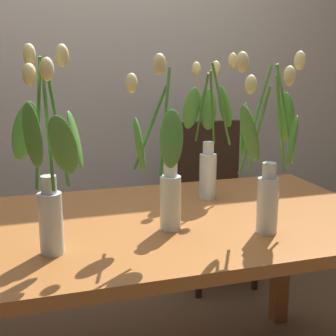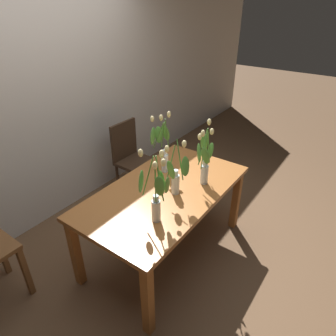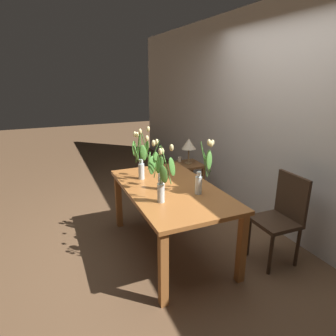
{
  "view_description": "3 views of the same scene",
  "coord_description": "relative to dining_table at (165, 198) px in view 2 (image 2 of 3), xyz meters",
  "views": [
    {
      "loc": [
        -0.43,
        -1.5,
        1.28
      ],
      "look_at": [
        0.04,
        -0.0,
        0.92
      ],
      "focal_mm": 50.21,
      "sensor_mm": 36.0,
      "label": 1
    },
    {
      "loc": [
        -1.76,
        -1.3,
        2.23
      ],
      "look_at": [
        0.04,
        -0.01,
        0.94
      ],
      "focal_mm": 31.99,
      "sensor_mm": 36.0,
      "label": 2
    },
    {
      "loc": [
        2.6,
        -1.15,
        1.87
      ],
      "look_at": [
        -0.01,
        -0.02,
        0.95
      ],
      "focal_mm": 31.12,
      "sensor_mm": 36.0,
      "label": 3
    }
  ],
  "objects": [
    {
      "name": "tulip_vase_3",
      "position": [
        0.29,
        -0.22,
        0.33
      ],
      "size": [
        0.27,
        0.21,
        0.57
      ],
      "color": "silver",
      "rests_on": "dining_table"
    },
    {
      "name": "dining_table",
      "position": [
        0.0,
        0.0,
        0.0
      ],
      "size": [
        1.6,
        0.9,
        0.74
      ],
      "color": "#A3602D",
      "rests_on": "ground"
    },
    {
      "name": "tulip_vase_1",
      "position": [
        0.28,
        0.22,
        0.31
      ],
      "size": [
        0.21,
        0.19,
        0.57
      ],
      "color": "silver",
      "rests_on": "dining_table"
    },
    {
      "name": "tulip_vase_2",
      "position": [
        -0.37,
        -0.2,
        0.33
      ],
      "size": [
        0.22,
        0.22,
        0.59
      ],
      "color": "silver",
      "rests_on": "dining_table"
    },
    {
      "name": "room_wall_rear",
      "position": [
        0.0,
        1.44,
        0.7
      ],
      "size": [
        9.0,
        0.1,
        2.7
      ],
      "primitive_type": "cube",
      "color": "beige",
      "rests_on": "ground"
    },
    {
      "name": "tulip_vase_0",
      "position": [
        -0.02,
        -0.13,
        0.27
      ],
      "size": [
        0.17,
        0.18,
        0.56
      ],
      "color": "silver",
      "rests_on": "dining_table"
    },
    {
      "name": "dining_chair",
      "position": [
        0.61,
        0.96,
        -0.12
      ],
      "size": [
        0.41,
        0.41,
        0.93
      ],
      "color": "#382619",
      "rests_on": "ground"
    },
    {
      "name": "ground_plane",
      "position": [
        0.0,
        0.0,
        -0.65
      ],
      "size": [
        18.0,
        18.0,
        0.0
      ],
      "primitive_type": "plane",
      "color": "brown"
    }
  ]
}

